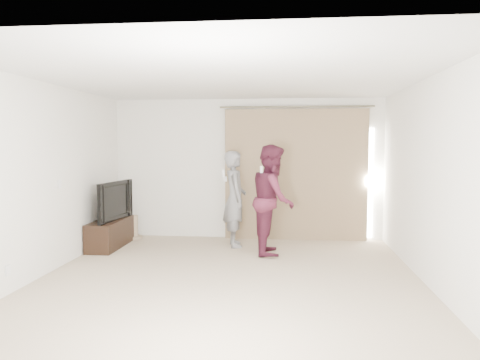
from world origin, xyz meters
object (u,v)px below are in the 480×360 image
object	(u,v)px
tv_console	(110,233)
person_woman	(273,199)
tv	(109,201)
person_man	(235,199)

from	to	relation	value
tv_console	person_woman	world-z (taller)	person_woman
tv	tv_console	bearing A→B (deg)	0.00
person_woman	tv_console	bearing A→B (deg)	176.34
person_man	person_woman	world-z (taller)	person_woman
person_man	tv	bearing A→B (deg)	-171.91
tv_console	tv	size ratio (longest dim) A/B	1.07
tv	person_man	distance (m)	2.14
tv	person_man	world-z (taller)	person_man
tv	person_man	xyz separation A→B (m)	(2.12, 0.30, 0.02)
tv	person_man	size ratio (longest dim) A/B	0.70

